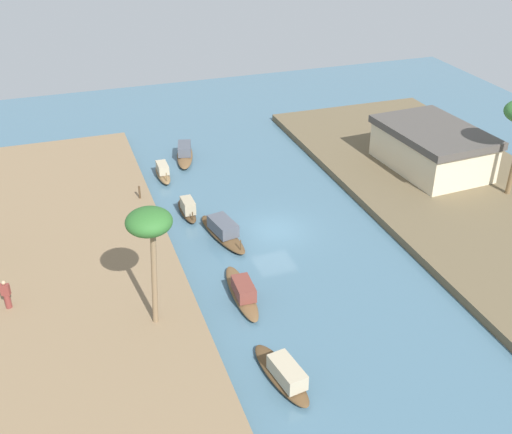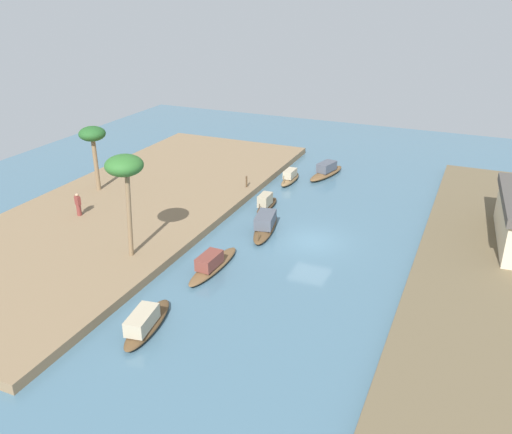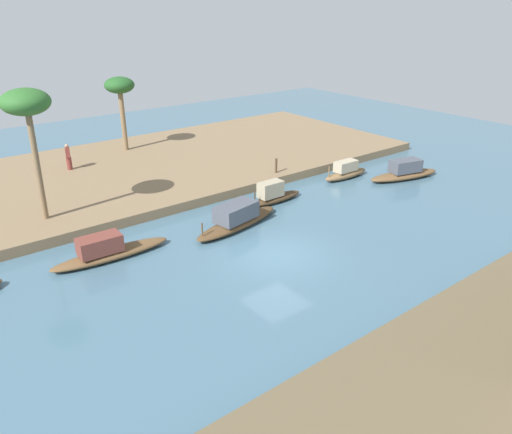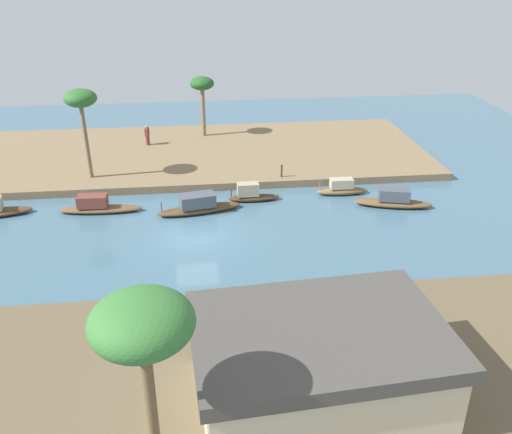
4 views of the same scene
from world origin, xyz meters
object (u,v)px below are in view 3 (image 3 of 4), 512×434
(sampan_upstream_small, at_px, (237,218))
(sampan_with_red_awning, at_px, (404,172))
(person_on_near_bank, at_px, (68,158))
(mooring_post, at_px, (276,166))
(sampan_downstream_large, at_px, (346,172))
(sampan_open_hull, at_px, (108,251))
(sampan_near_left_bank, at_px, (274,195))
(palm_tree_left_far, at_px, (26,106))
(palm_tree_left_near, at_px, (120,88))

(sampan_upstream_small, xyz_separation_m, sampan_with_red_awning, (-12.54, 0.55, -0.03))
(person_on_near_bank, relative_size, mooring_post, 1.82)
(sampan_downstream_large, distance_m, sampan_open_hull, 16.10)
(sampan_upstream_small, bearing_deg, person_on_near_bank, -83.87)
(sampan_open_hull, bearing_deg, sampan_with_red_awning, 178.18)
(sampan_downstream_large, distance_m, person_on_near_bank, 17.39)
(person_on_near_bank, distance_m, mooring_post, 12.98)
(sampan_open_hull, bearing_deg, sampan_upstream_small, 175.29)
(sampan_near_left_bank, bearing_deg, person_on_near_bank, -57.51)
(person_on_near_bank, distance_m, palm_tree_left_far, 9.16)
(sampan_upstream_small, relative_size, person_on_near_bank, 3.35)
(sampan_near_left_bank, bearing_deg, sampan_open_hull, 2.57)
(sampan_downstream_large, xyz_separation_m, sampan_with_red_awning, (-2.81, 2.34, 0.02))
(palm_tree_left_near, relative_size, palm_tree_left_far, 0.81)
(sampan_downstream_large, height_order, sampan_open_hull, sampan_open_hull)
(sampan_upstream_small, height_order, palm_tree_left_far, palm_tree_left_far)
(sampan_near_left_bank, relative_size, mooring_post, 3.82)
(person_on_near_bank, distance_m, palm_tree_left_near, 6.22)
(sampan_open_hull, relative_size, palm_tree_left_near, 1.04)
(sampan_with_red_awning, xyz_separation_m, palm_tree_left_far, (19.97, -6.06, 5.55))
(mooring_post, xyz_separation_m, palm_tree_left_near, (5.15, -10.50, 3.83))
(sampan_near_left_bank, relative_size, sampan_open_hull, 0.65)
(palm_tree_left_far, bearing_deg, sampan_with_red_awning, 163.13)
(palm_tree_left_near, distance_m, palm_tree_left_far, 12.32)
(palm_tree_left_far, bearing_deg, mooring_post, 174.05)
(sampan_near_left_bank, height_order, mooring_post, mooring_post)
(sampan_open_hull, xyz_separation_m, palm_tree_left_near, (-7.13, -13.85, 4.41))
(mooring_post, distance_m, palm_tree_left_near, 12.30)
(sampan_downstream_large, bearing_deg, sampan_near_left_bank, 4.11)
(sampan_near_left_bank, height_order, palm_tree_left_far, palm_tree_left_far)
(sampan_downstream_large, relative_size, person_on_near_bank, 2.14)
(sampan_downstream_large, height_order, sampan_near_left_bank, sampan_near_left_bank)
(mooring_post, xyz_separation_m, palm_tree_left_far, (13.38, -1.39, 5.01))
(person_on_near_bank, relative_size, palm_tree_left_far, 0.26)
(palm_tree_left_near, bearing_deg, sampan_open_hull, 62.77)
(mooring_post, bearing_deg, sampan_with_red_awning, 144.74)
(mooring_post, relative_size, palm_tree_left_far, 0.14)
(sampan_downstream_large, height_order, sampan_with_red_awning, sampan_with_red_awning)
(sampan_upstream_small, bearing_deg, palm_tree_left_near, -104.27)
(sampan_near_left_bank, distance_m, sampan_with_red_awning, 9.23)
(sampan_open_hull, distance_m, palm_tree_left_far, 7.41)
(sampan_with_red_awning, bearing_deg, sampan_open_hull, 9.95)
(sampan_near_left_bank, height_order, sampan_open_hull, sampan_near_left_bank)
(sampan_downstream_large, distance_m, palm_tree_left_near, 16.23)
(sampan_near_left_bank, distance_m, sampan_upstream_small, 3.79)
(sampan_open_hull, relative_size, mooring_post, 5.86)
(mooring_post, bearing_deg, person_on_near_bank, -40.57)
(sampan_downstream_large, xyz_separation_m, person_on_near_bank, (13.64, -10.76, 0.88))
(sampan_downstream_large, xyz_separation_m, palm_tree_left_far, (17.16, -3.72, 5.57))
(sampan_open_hull, distance_m, sampan_with_red_awning, 18.92)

